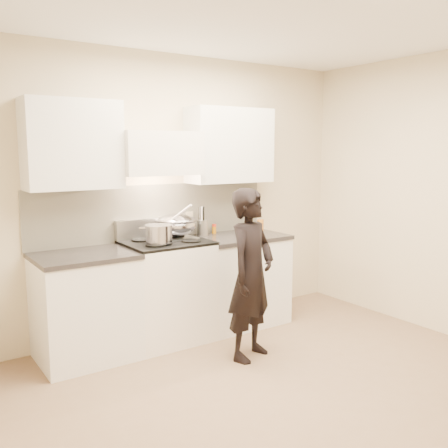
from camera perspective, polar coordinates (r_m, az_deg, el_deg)
The scene contains 11 objects.
ground_plane at distance 3.99m, azimuth 7.75°, elevation -18.15°, with size 4.00×4.00×0.00m, color #81674F.
room_shell at distance 3.82m, azimuth 3.84°, elevation 5.69°, with size 4.04×3.54×2.70m.
stove at distance 4.76m, azimuth -6.55°, elevation -7.53°, with size 0.76×0.65×0.96m.
counter_right at distance 5.18m, azimuth 1.65°, elevation -6.29°, with size 0.92×0.67×0.92m.
counter_left at distance 4.47m, azimuth -15.55°, elevation -9.04°, with size 0.82×0.67×0.92m.
wok at distance 4.81m, azimuth -5.56°, elevation -0.07°, with size 0.42×0.50×0.33m.
stock_pot at distance 4.49m, azimuth -7.47°, elevation -1.12°, with size 0.33×0.31×0.16m.
utensil_crock at distance 5.05m, azimuth -2.52°, elevation -0.30°, with size 0.11×0.11×0.30m.
spice_jar at distance 5.18m, azimuth -1.13°, elevation -0.53°, with size 0.04×0.04×0.10m.
oil_glass at distance 5.37m, azimuth 4.18°, elevation -0.11°, with size 0.07×0.07×0.12m.
person at distance 4.27m, azimuth 3.11°, elevation -5.76°, with size 0.54×0.35×1.47m, color black.
Camera 1 is at (-2.41, -2.63, 1.78)m, focal length 40.00 mm.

